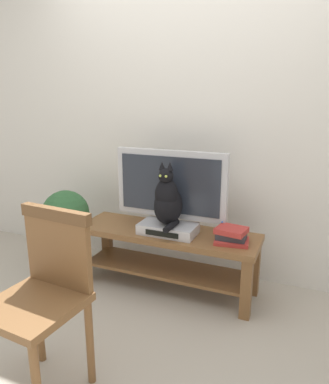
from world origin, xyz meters
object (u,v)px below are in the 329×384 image
object	(u,v)px
potted_plant	(66,222)
tv	(170,188)
cat	(168,201)
wooden_chair	(44,288)
media_box	(168,229)
book_stack	(231,235)
tv_stand	(167,247)

from	to	relation	value
potted_plant	tv	bearing A→B (deg)	6.85
cat	wooden_chair	world-z (taller)	cat
media_box	potted_plant	size ratio (longest dim) A/B	0.60
book_stack	cat	bearing A→B (deg)	-176.73
tv_stand	cat	distance (m)	0.39
media_box	book_stack	size ratio (longest dim) A/B	1.65
tv_stand	media_box	world-z (taller)	media_box
tv_stand	wooden_chair	distance (m)	1.16
wooden_chair	book_stack	world-z (taller)	wooden_chair
tv_stand	media_box	distance (m)	0.18
tv_stand	potted_plant	distance (m)	0.90
book_stack	media_box	bearing A→B (deg)	-178.34
tv	potted_plant	distance (m)	0.97
wooden_chair	tv	bearing A→B (deg)	81.68
tv_stand	book_stack	distance (m)	0.53
media_box	cat	bearing A→B (deg)	-85.42
media_box	potted_plant	bearing A→B (deg)	179.86
tv	tv_stand	bearing A→B (deg)	-90.02
tv_stand	potted_plant	bearing A→B (deg)	-177.16
book_stack	potted_plant	world-z (taller)	potted_plant
tv_stand	cat	world-z (taller)	cat
media_box	wooden_chair	bearing A→B (deg)	-100.55
tv_stand	tv	distance (m)	0.45
tv_stand	cat	bearing A→B (deg)	-64.62
tv	cat	bearing A→B (deg)	-77.03
tv	book_stack	bearing A→B (deg)	-11.04
media_box	book_stack	world-z (taller)	book_stack
tv_stand	tv	world-z (taller)	tv
book_stack	potted_plant	size ratio (longest dim) A/B	0.36
tv	book_stack	size ratio (longest dim) A/B	3.40
wooden_chair	potted_plant	xyz separation A→B (m)	(-0.72, 1.08, -0.12)
tv	cat	distance (m)	0.14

